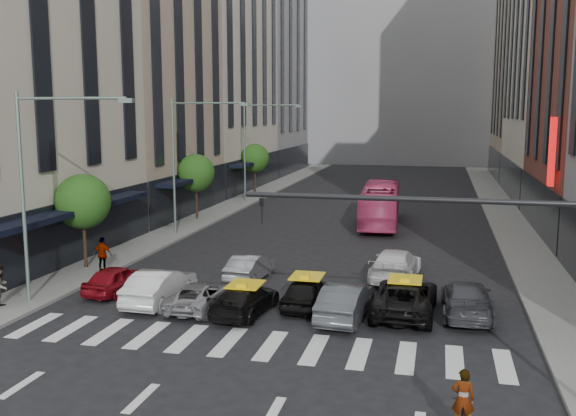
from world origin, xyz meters
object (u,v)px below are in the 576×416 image
Objects in this scene: taxi_center at (307,292)px; pedestrian_far at (103,254)px; car_red at (116,279)px; car_white_front at (160,286)px; pedestrian_near at (0,286)px; streetlamp_far at (255,138)px; bus at (380,205)px; streetlamp_mid at (187,148)px; taxi_left at (246,300)px; streetlamp_near at (41,169)px.

pedestrian_far reaches higher than taxi_center.
car_red is 2.82m from car_white_front.
car_white_front is at bearing -78.82° from pedestrian_near.
pedestrian_far is at bearing -90.77° from streetlamp_far.
bus is (7.55, 21.84, 0.75)m from car_white_front.
taxi_left is (8.71, -15.25, -5.28)m from streetlamp_mid.
streetlamp_far is at bearing -13.95° from pedestrian_near.
streetlamp_near is 5.02× the size of pedestrian_near.
taxi_left is (8.71, 0.75, -5.28)m from streetlamp_near.
pedestrian_far is (-11.35, 3.05, 0.37)m from taxi_center.
car_red is at bearing 131.49° from pedestrian_far.
streetlamp_near is at bearing 56.33° from car_red.
streetlamp_mid is 11.73m from pedestrian_far.
taxi_center is (10.99, 2.28, -5.23)m from streetlamp_near.
streetlamp_near is 2.28× the size of taxi_center.
streetlamp_mid is 2.28× the size of taxi_center.
streetlamp_mid is at bearing -76.01° from car_red.
bus is at bearing -35.84° from streetlamp_far.
bus reaches higher than pedestrian_far.
pedestrian_far is (1.11, 6.46, 0.00)m from pedestrian_near.
car_white_front is at bearing -81.46° from streetlamp_far.
pedestrian_near is at bearing 57.97° from bus.
streetlamp_mid is 1.94× the size of car_white_front.
car_red is (1.97, 2.40, -5.25)m from streetlamp_near.
pedestrian_far is at bearing -37.37° from car_white_front.
streetlamp_far is at bearing -68.69° from taxi_left.
pedestrian_far reaches higher than pedestrian_near.
streetlamp_near is 16.00m from streetlamp_mid.
bus is at bearing -40.61° from pedestrian_near.
car_red is at bearing 61.13° from bus.
taxi_left is 0.40× the size of bus.
streetlamp_far is 27.11m from pedestrian_far.
car_white_front is at bearing 164.76° from car_red.
taxi_center reaches higher than car_red.
car_white_front is (4.60, -14.61, -5.14)m from streetlamp_mid.
streetlamp_mid is 18.34m from taxi_center.
streetlamp_far is at bearing 90.00° from streetlamp_near.
streetlamp_mid is 17.87m from pedestrian_near.
streetlamp_mid is 2.36× the size of car_red.
streetlamp_far reaches higher than taxi_center.
bus reaches higher than taxi_center.
streetlamp_far is 32.87m from taxi_left.
car_red is 0.97× the size of taxi_center.
streetlamp_mid is 18.34m from taxi_left.
pedestrian_near is at bearing 18.19° from taxi_center.
streetlamp_near is 5.01× the size of pedestrian_far.
car_red is 9.02m from taxi_center.
streetlamp_far is 2.09× the size of taxi_left.
taxi_center is 2.20× the size of pedestrian_near.
taxi_center is at bearing 11.70° from streetlamp_near.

